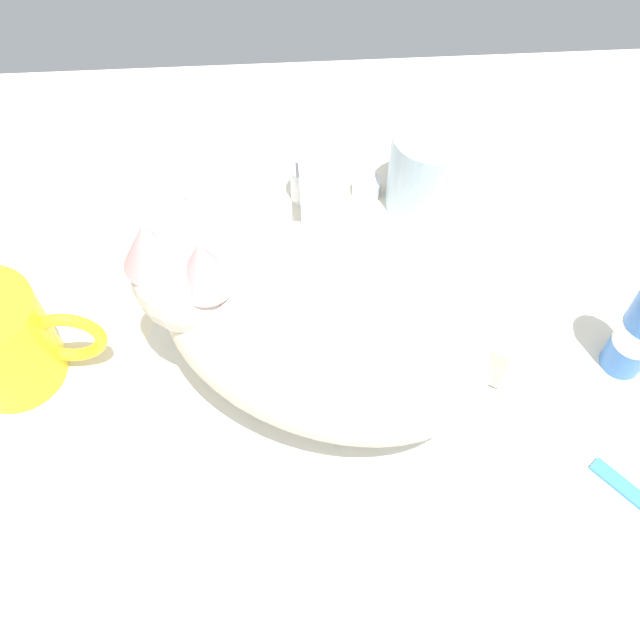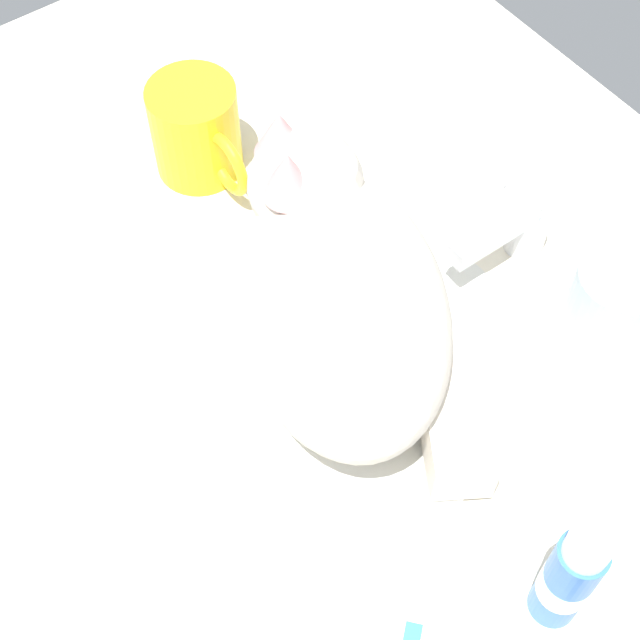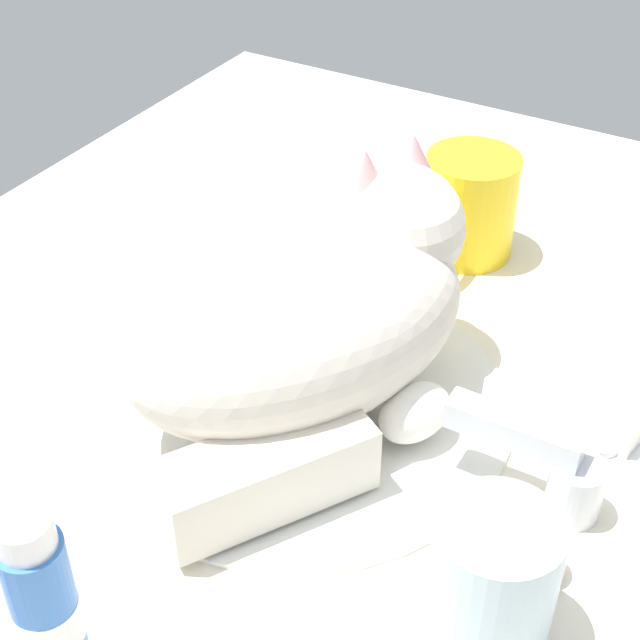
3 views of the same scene
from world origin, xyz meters
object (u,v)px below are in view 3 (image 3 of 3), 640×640
at_px(faucet, 556,474).
at_px(cat, 313,314).
at_px(coffee_mug, 468,207).
at_px(soap_bar, 619,409).
at_px(toothpaste_bottle, 46,608).
at_px(rinse_cup, 492,579).

xyz_separation_m(faucet, cat, (-0.01, -0.19, 0.05)).
relative_size(cat, coffee_mug, 2.58).
bearing_deg(cat, soap_bar, 110.36).
height_order(soap_bar, toothpaste_bottle, toothpaste_bottle).
xyz_separation_m(faucet, toothpaste_bottle, (0.25, -0.19, 0.03)).
bearing_deg(coffee_mug, cat, -3.76).
xyz_separation_m(coffee_mug, rinse_cup, (0.36, 0.17, -0.00)).
xyz_separation_m(coffee_mug, soap_bar, (0.17, 0.19, -0.02)).
bearing_deg(toothpaste_bottle, soap_bar, 148.41).
bearing_deg(faucet, coffee_mug, -146.09).
relative_size(cat, soap_bar, 5.36).
bearing_deg(rinse_cup, soap_bar, 174.83).
height_order(faucet, soap_bar, faucet).
distance_m(faucet, cat, 0.19).
bearing_deg(soap_bar, faucet, -11.21).
bearing_deg(toothpaste_bottle, faucet, 142.98).
xyz_separation_m(cat, rinse_cup, (0.12, 0.18, -0.04)).
xyz_separation_m(cat, coffee_mug, (-0.24, 0.02, -0.03)).
bearing_deg(cat, coffee_mug, 176.24).
relative_size(faucet, coffee_mug, 1.13).
distance_m(coffee_mug, toothpaste_bottle, 0.51).
bearing_deg(toothpaste_bottle, rinse_cup, 127.03).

